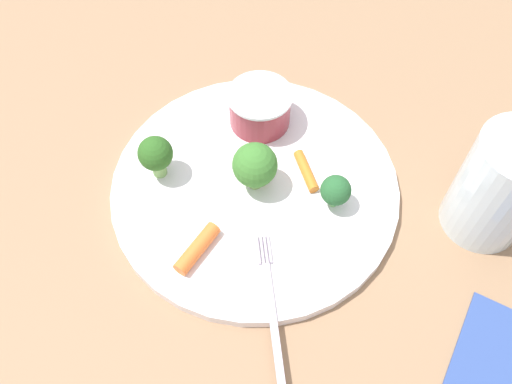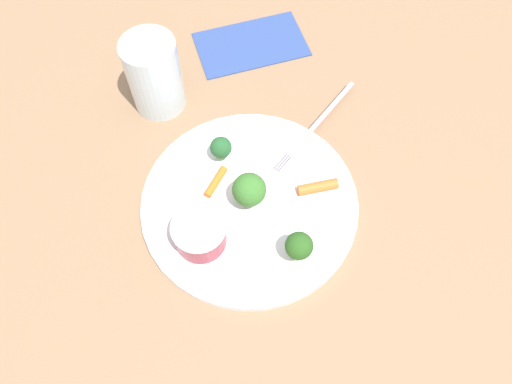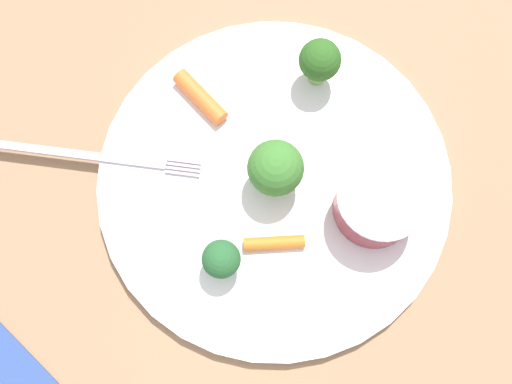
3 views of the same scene
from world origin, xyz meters
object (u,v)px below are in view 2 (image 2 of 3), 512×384
at_px(sauce_cup, 200,234).
at_px(broccoli_floret_1, 299,246).
at_px(carrot_stick_0, 216,182).
at_px(drinking_glass, 154,75).
at_px(plate, 250,204).
at_px(carrot_stick_1, 318,187).
at_px(napkin, 251,44).
at_px(broccoli_floret_0, 249,190).
at_px(broccoli_floret_2, 221,148).
at_px(fork, 315,126).

xyz_separation_m(sauce_cup, broccoli_floret_1, (-0.12, 0.01, 0.01)).
xyz_separation_m(sauce_cup, carrot_stick_0, (-0.01, -0.08, -0.02)).
bearing_deg(carrot_stick_0, drinking_glass, -55.52).
bearing_deg(sauce_cup, plate, -133.82).
bearing_deg(carrot_stick_1, napkin, -68.24).
distance_m(sauce_cup, broccoli_floret_0, 0.08).
height_order(sauce_cup, drinking_glass, drinking_glass).
bearing_deg(drinking_glass, carrot_stick_1, 148.43).
height_order(broccoli_floret_1, carrot_stick_1, broccoli_floret_1).
height_order(broccoli_floret_2, carrot_stick_1, broccoli_floret_2).
bearing_deg(napkin, broccoli_floret_2, 83.68).
height_order(broccoli_floret_1, napkin, broccoli_floret_1).
relative_size(sauce_cup, broccoli_floret_1, 1.36).
relative_size(broccoli_floret_0, drinking_glass, 0.47).
xyz_separation_m(plate, napkin, (0.02, -0.29, -0.00)).
distance_m(sauce_cup, fork, 0.23).
xyz_separation_m(sauce_cup, broccoli_floret_0, (-0.06, -0.06, 0.01)).
height_order(plate, napkin, plate).
bearing_deg(plate, broccoli_floret_0, -13.09).
distance_m(carrot_stick_0, fork, 0.16).
xyz_separation_m(carrot_stick_1, napkin, (0.10, -0.26, -0.02)).
height_order(carrot_stick_0, carrot_stick_1, carrot_stick_1).
relative_size(plate, broccoli_floret_0, 5.31).
height_order(fork, drinking_glass, drinking_glass).
distance_m(sauce_cup, broccoli_floret_2, 0.12).
relative_size(broccoli_floret_0, fork, 0.33).
xyz_separation_m(broccoli_floret_2, carrot_stick_1, (-0.13, 0.04, -0.02)).
xyz_separation_m(plate, drinking_glass, (0.14, -0.16, 0.05)).
distance_m(carrot_stick_0, napkin, 0.26).
bearing_deg(plate, carrot_stick_0, -27.16).
distance_m(sauce_cup, drinking_glass, 0.24).
bearing_deg(sauce_cup, napkin, -96.30).
relative_size(carrot_stick_1, drinking_glass, 0.46).
xyz_separation_m(plate, fork, (-0.08, -0.12, 0.01)).
distance_m(fork, drinking_glass, 0.23).
height_order(broccoli_floret_2, fork, broccoli_floret_2).
xyz_separation_m(broccoli_floret_0, drinking_glass, (0.14, -0.16, 0.01)).
distance_m(broccoli_floret_2, drinking_glass, 0.14).
relative_size(sauce_cup, carrot_stick_1, 1.26).
bearing_deg(carrot_stick_1, fork, -87.88).
height_order(broccoli_floret_0, broccoli_floret_1, broccoli_floret_0).
relative_size(plate, fork, 1.74).
bearing_deg(napkin, plate, 93.53).
distance_m(broccoli_floret_0, carrot_stick_0, 0.06).
bearing_deg(sauce_cup, carrot_stick_0, -96.85).
distance_m(broccoli_floret_1, carrot_stick_1, 0.10).
xyz_separation_m(fork, napkin, (0.10, -0.16, -0.01)).
xyz_separation_m(broccoli_floret_1, carrot_stick_1, (-0.02, -0.09, -0.02)).
xyz_separation_m(fork, drinking_glass, (0.23, -0.04, 0.04)).
bearing_deg(carrot_stick_0, sauce_cup, 83.15).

